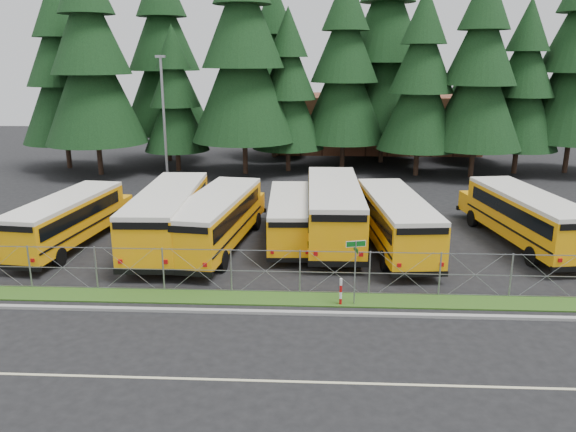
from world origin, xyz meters
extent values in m
plane|color=black|center=(0.00, 0.00, 0.00)|extent=(120.00, 120.00, 0.00)
cube|color=gray|center=(0.00, -3.10, 0.06)|extent=(50.00, 0.25, 0.12)
cube|color=#264C15|center=(0.00, -1.70, 0.03)|extent=(50.00, 1.40, 0.06)
cube|color=beige|center=(0.00, -8.00, 0.01)|extent=(50.00, 0.12, 0.01)
cube|color=brown|center=(6.00, 40.00, 3.00)|extent=(22.00, 10.00, 6.00)
cylinder|color=gray|center=(1.29, -2.08, 1.40)|extent=(0.06, 0.06, 2.80)
cube|color=#0C5918|center=(1.29, -2.08, 2.68)|extent=(0.78, 0.22, 0.22)
cube|color=white|center=(1.29, -2.08, 2.68)|extent=(0.82, 0.22, 0.26)
cube|color=#0C5918|center=(1.29, -2.08, 2.44)|extent=(0.16, 0.54, 0.18)
cylinder|color=#B20C0C|center=(0.73, -2.17, 0.60)|extent=(0.11, 0.11, 1.20)
cylinder|color=gray|center=(-11.60, 17.60, 5.00)|extent=(0.20, 0.20, 10.00)
cube|color=gray|center=(-11.60, 17.60, 10.05)|extent=(0.70, 0.35, 0.18)
camera|label=1|loc=(-0.41, -23.73, 9.92)|focal=35.00mm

